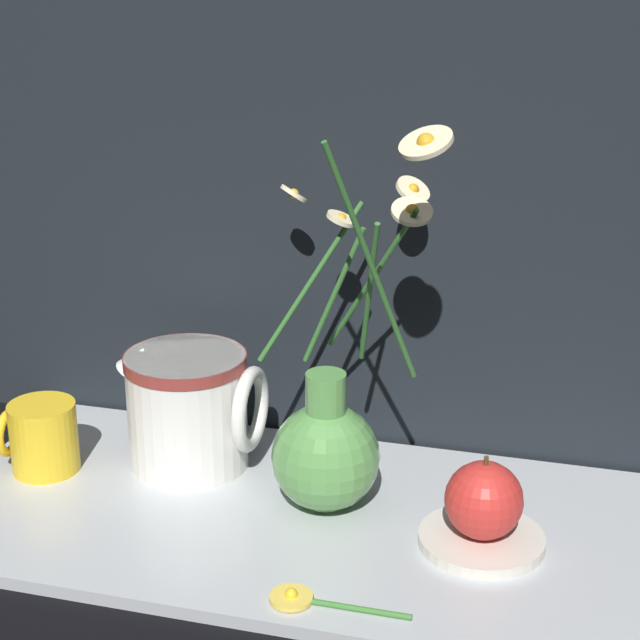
# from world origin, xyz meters

# --- Properties ---
(ground_plane) EXTENTS (6.00, 6.00, 0.00)m
(ground_plane) POSITION_xyz_m (0.00, 0.00, 0.00)
(ground_plane) COLOR black
(shelf) EXTENTS (0.72, 0.33, 0.01)m
(shelf) POSITION_xyz_m (0.00, 0.00, 0.01)
(shelf) COLOR #B2B7BC
(shelf) RESTS_ON ground_plane
(vase_with_flowers) EXTENTS (0.20, 0.20, 0.37)m
(vase_with_flowers) POSITION_xyz_m (0.00, 0.02, 0.08)
(vase_with_flowers) COLOR #59994C
(vase_with_flowers) RESTS_ON shelf
(yellow_mug) EXTENTS (0.08, 0.07, 0.07)m
(yellow_mug) POSITION_xyz_m (-0.29, 0.02, 0.05)
(yellow_mug) COLOR yellow
(yellow_mug) RESTS_ON shelf
(ceramic_pitcher) EXTENTS (0.15, 0.12, 0.13)m
(ceramic_pitcher) POSITION_xyz_m (-0.15, 0.07, 0.08)
(ceramic_pitcher) COLOR white
(ceramic_pitcher) RESTS_ON shelf
(saucer_plate) EXTENTS (0.11, 0.11, 0.01)m
(saucer_plate) POSITION_xyz_m (0.15, -0.01, 0.02)
(saucer_plate) COLOR silver
(saucer_plate) RESTS_ON shelf
(orange_fruit) EXTENTS (0.07, 0.07, 0.08)m
(orange_fruit) POSITION_xyz_m (0.15, -0.01, 0.06)
(orange_fruit) COLOR red
(orange_fruit) RESTS_ON saucer_plate
(loose_daisy) EXTENTS (0.12, 0.04, 0.01)m
(loose_daisy) POSITION_xyz_m (0.03, -0.13, 0.02)
(loose_daisy) COLOR #3D7A33
(loose_daisy) RESTS_ON shelf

